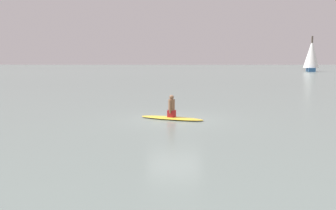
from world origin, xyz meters
The scene contains 4 objects.
ground_plane centered at (0.00, 0.00, 0.00)m, with size 400.00×400.00×0.00m, color slate.
surfboard centered at (0.12, -0.01, 0.06)m, with size 3.20×0.78×0.11m, color gold.
person_paddler centered at (0.12, -0.01, 0.59)m, with size 0.43×0.46×1.06m.
sailboat_near_left centered at (-33.12, -70.97, 4.02)m, with size 4.35×5.41×8.61m.
Camera 1 is at (-0.10, 16.68, 2.83)m, focal length 37.64 mm.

